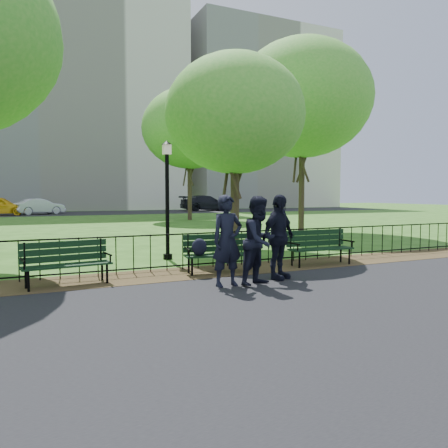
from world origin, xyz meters
name	(u,v)px	position (x,y,z in m)	size (l,w,h in m)	color
ground	(242,283)	(0.00, 0.00, 0.00)	(120.00, 120.00, 0.00)	#2A5516
asphalt_path	(356,329)	(0.00, -3.40, 0.01)	(60.00, 9.20, 0.01)	black
dirt_strip	(214,271)	(0.00, 1.50, 0.01)	(60.00, 1.60, 0.01)	#342815
far_street	(72,213)	(0.00, 35.00, 0.01)	(70.00, 9.00, 0.01)	black
iron_fence	(206,248)	(0.00, 2.00, 0.50)	(24.06, 0.06, 1.00)	black
apartment_mid	(75,84)	(2.00, 48.00, 15.00)	(24.00, 15.00, 30.00)	silver
apartment_east	(251,123)	(26.00, 48.00, 12.00)	(20.00, 15.00, 24.00)	silver
park_bench_main	(213,248)	(-0.12, 1.25, 0.59)	(1.79, 0.76, 0.98)	black
park_bench_left_a	(66,258)	(-3.33, 1.27, 0.56)	(1.77, 0.75, 0.97)	black
park_bench_right_a	(319,243)	(2.86, 1.23, 0.57)	(1.77, 0.61, 0.99)	black
lamppost	(167,195)	(-0.40, 3.86, 1.81)	(0.30, 0.30, 3.33)	black
tree_near_e	(235,114)	(2.35, 5.14, 4.46)	(4.62, 4.62, 6.43)	#2D2116
tree_mid_e	(303,99)	(8.20, 9.74, 6.37)	(6.59, 6.59, 9.18)	#2D2116
tree_far_e	(189,128)	(6.55, 20.92, 6.37)	(6.59, 6.59, 9.18)	#2D2116
person_left	(227,241)	(-0.41, -0.14, 0.92)	(0.66, 0.44, 1.82)	black
person_mid	(260,241)	(0.24, -0.30, 0.91)	(0.87, 0.45, 1.79)	black
person_right	(278,237)	(0.89, 0.04, 0.93)	(1.07, 0.44, 1.83)	black
sedan_silver	(39,207)	(-2.83, 33.81, 0.71)	(1.49, 4.27, 1.41)	#B7B9BF
sedan_dark	(206,203)	(13.80, 35.41, 0.84)	(2.31, 5.68, 1.65)	black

